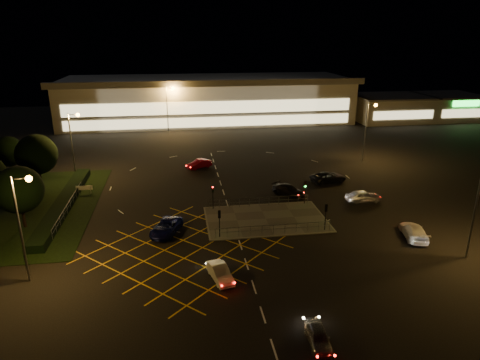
{
  "coord_description": "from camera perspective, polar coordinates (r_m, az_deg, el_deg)",
  "views": [
    {
      "loc": [
        -8.08,
        -48.19,
        21.36
      ],
      "look_at": [
        0.24,
        7.2,
        2.0
      ],
      "focal_mm": 32.0,
      "sensor_mm": 36.0,
      "label": 1
    }
  ],
  "objects": [
    {
      "name": "car_circ_red",
      "position": [
        71.29,
        -5.48,
        2.15
      ],
      "size": [
        4.52,
        3.56,
        1.44
      ],
      "primitive_type": "imported",
      "rotation": [
        0.0,
        0.0,
        5.25
      ],
      "color": "maroon",
      "rests_on": "ground"
    },
    {
      "name": "streetlight_ne",
      "position": [
        76.98,
        16.76,
        7.18
      ],
      "size": [
        1.78,
        0.56,
        10.03
      ],
      "color": "slate",
      "rests_on": "ground"
    },
    {
      "name": "signal_nw",
      "position": [
        53.81,
        -3.64,
        -1.64
      ],
      "size": [
        0.28,
        0.3,
        3.15
      ],
      "color": "black",
      "rests_on": "pedestrian_island"
    },
    {
      "name": "signal_sw",
      "position": [
        46.45,
        -2.76,
        -5.09
      ],
      "size": [
        0.28,
        0.3,
        3.15
      ],
      "rotation": [
        0.0,
        0.0,
        3.14
      ],
      "color": "black",
      "rests_on": "pedestrian_island"
    },
    {
      "name": "retail_unit_a",
      "position": [
        117.01,
        19.36,
        9.09
      ],
      "size": [
        18.8,
        14.8,
        6.35
      ],
      "color": "beige",
      "rests_on": "ground"
    },
    {
      "name": "streetlight_far_left",
      "position": [
        97.33,
        -9.46,
        10.07
      ],
      "size": [
        1.78,
        0.56,
        10.03
      ],
      "color": "slate",
      "rests_on": "ground"
    },
    {
      "name": "streetlight_sw",
      "position": [
        41.36,
        -26.97,
        -4.09
      ],
      "size": [
        1.78,
        0.56,
        10.03
      ],
      "color": "slate",
      "rests_on": "ground"
    },
    {
      "name": "signal_se",
      "position": [
        48.99,
        11.37,
        -4.14
      ],
      "size": [
        0.28,
        0.3,
        3.15
      ],
      "rotation": [
        0.0,
        0.0,
        3.14
      ],
      "color": "black",
      "rests_on": "pedestrian_island"
    },
    {
      "name": "car_approach_white",
      "position": [
        50.85,
        22.18,
        -6.35
      ],
      "size": [
        3.23,
        5.55,
        1.51
      ],
      "primitive_type": "imported",
      "rotation": [
        0.0,
        0.0,
        2.91
      ],
      "color": "silver",
      "rests_on": "ground"
    },
    {
      "name": "tree_d",
      "position": [
        74.98,
        -28.54,
        3.35
      ],
      "size": [
        4.68,
        4.68,
        6.37
      ],
      "color": "black",
      "rests_on": "ground"
    },
    {
      "name": "ground",
      "position": [
        53.32,
        0.9,
        -4.55
      ],
      "size": [
        180.0,
        180.0,
        0.0
      ],
      "primitive_type": "plane",
      "color": "black",
      "rests_on": "ground"
    },
    {
      "name": "streetlight_far_right",
      "position": [
        106.51,
        12.98,
        10.61
      ],
      "size": [
        1.78,
        0.56,
        10.03
      ],
      "color": "slate",
      "rests_on": "ground"
    },
    {
      "name": "car_left_blue",
      "position": [
        48.81,
        -9.8,
        -6.22
      ],
      "size": [
        4.16,
        5.85,
        1.48
      ],
      "primitive_type": "imported",
      "rotation": [
        0.0,
        0.0,
        5.93
      ],
      "color": "#0C114D",
      "rests_on": "ground"
    },
    {
      "name": "signal_ne",
      "position": [
        56.01,
        8.68,
        -0.98
      ],
      "size": [
        0.28,
        0.3,
        3.15
      ],
      "color": "black",
      "rests_on": "pedestrian_island"
    },
    {
      "name": "supermarket",
      "position": [
        111.6,
        -4.38,
        10.75
      ],
      "size": [
        72.0,
        26.5,
        10.5
      ],
      "color": "beige",
      "rests_on": "ground"
    },
    {
      "name": "car_queue_white",
      "position": [
        39.84,
        -2.68,
        -12.25
      ],
      "size": [
        2.35,
        4.28,
        1.34
      ],
      "primitive_type": "imported",
      "rotation": [
        0.0,
        0.0,
        0.24
      ],
      "color": "silver",
      "rests_on": "ground"
    },
    {
      "name": "car_near_silver",
      "position": [
        33.31,
        10.38,
        -19.79
      ],
      "size": [
        1.72,
        3.77,
        1.25
      ],
      "primitive_type": "imported",
      "rotation": [
        0.0,
        0.0,
        6.22
      ],
      "color": "#B4B7BB",
      "rests_on": "ground"
    },
    {
      "name": "car_east_grey",
      "position": [
        65.64,
        11.68,
        0.38
      ],
      "size": [
        5.97,
        3.73,
        1.54
      ],
      "primitive_type": "imported",
      "rotation": [
        0.0,
        0.0,
        1.8
      ],
      "color": "black",
      "rests_on": "ground"
    },
    {
      "name": "car_right_silver",
      "position": [
        59.13,
        16.1,
        -2.07
      ],
      "size": [
        4.71,
        2.07,
        1.58
      ],
      "primitive_type": "imported",
      "rotation": [
        0.0,
        0.0,
        1.62
      ],
      "color": "silver",
      "rests_on": "ground"
    },
    {
      "name": "retail_unit_b",
      "position": [
        125.2,
        25.95,
        8.85
      ],
      "size": [
        14.8,
        14.8,
        6.35
      ],
      "color": "beige",
      "rests_on": "ground"
    },
    {
      "name": "pedestrian_island",
      "position": [
        51.85,
        3.45,
        -5.22
      ],
      "size": [
        14.0,
        9.0,
        0.12
      ],
      "primitive_type": "cube",
      "color": "#4C4944",
      "rests_on": "ground"
    },
    {
      "name": "grass_verge",
      "position": [
        61.54,
        -26.85,
        -3.36
      ],
      "size": [
        18.0,
        30.0,
        0.08
      ],
      "primitive_type": "cube",
      "color": "black",
      "rests_on": "ground"
    },
    {
      "name": "hedge",
      "position": [
        59.95,
        -22.38,
        -2.8
      ],
      "size": [
        2.0,
        26.0,
        1.0
      ],
      "primitive_type": "cube",
      "color": "black",
      "rests_on": "ground"
    },
    {
      "name": "streetlight_nw",
      "position": [
        69.57,
        -21.29,
        5.48
      ],
      "size": [
        1.78,
        0.56,
        10.03
      ],
      "color": "slate",
      "rests_on": "ground"
    },
    {
      "name": "tree_c",
      "position": [
        67.33,
        -25.49,
        3.08
      ],
      "size": [
        5.76,
        5.76,
        7.84
      ],
      "color": "black",
      "rests_on": "ground"
    },
    {
      "name": "car_far_dkgrey",
      "position": [
        59.48,
        6.5,
        -1.36
      ],
      "size": [
        4.69,
        5.15,
        1.44
      ],
      "primitive_type": "imported",
      "rotation": [
        0.0,
        0.0,
        0.67
      ],
      "color": "black",
      "rests_on": "ground"
    },
    {
      "name": "tree_e",
      "position": [
        54.06,
        -27.4,
        -1.17
      ],
      "size": [
        5.4,
        5.4,
        7.35
      ],
      "color": "black",
      "rests_on": "ground"
    }
  ]
}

